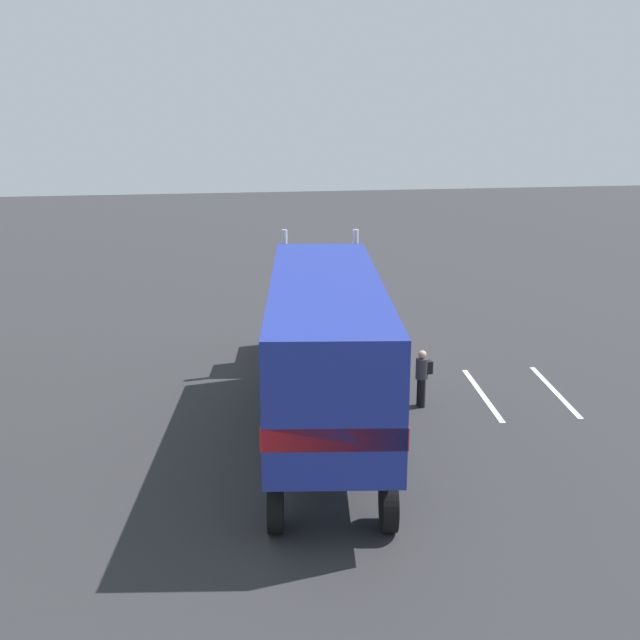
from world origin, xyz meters
TOP-DOWN VIEW (x-y plane):
  - ground_plane at (0.00, 0.00)m, footprint 120.00×120.00m
  - lane_stripe_near at (-3.77, -3.50)m, footprint 4.38×0.78m
  - lane_stripe_mid at (-3.91, -5.72)m, footprint 4.37×0.85m
  - semi_truck at (-5.15, 1.49)m, footprint 14.38×4.91m
  - person_bystander at (-4.34, -1.46)m, footprint 0.34×0.46m

SIDE VIEW (x-z plane):
  - ground_plane at x=0.00m, z-range 0.00..0.00m
  - lane_stripe_near at x=-3.77m, z-range 0.00..0.01m
  - lane_stripe_mid at x=-3.91m, z-range 0.00..0.01m
  - person_bystander at x=-4.34m, z-range 0.08..1.71m
  - semi_truck at x=-5.15m, z-range 0.27..4.77m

